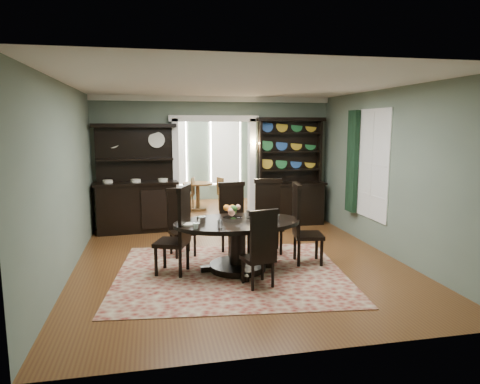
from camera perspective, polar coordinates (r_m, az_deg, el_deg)
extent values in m
cube|color=brown|center=(7.45, -0.01, -9.50)|extent=(5.50, 6.00, 0.01)
cube|color=white|center=(7.10, -0.01, 14.17)|extent=(5.50, 6.00, 0.01)
cube|color=slate|center=(7.10, -22.30, 1.38)|extent=(0.01, 6.00, 3.00)
cube|color=slate|center=(8.13, 19.36, 2.41)|extent=(0.01, 6.00, 3.00)
cube|color=slate|center=(4.26, 8.15, -2.65)|extent=(5.50, 0.01, 3.00)
cube|color=slate|center=(9.97, -13.92, 3.76)|extent=(1.85, 0.01, 3.00)
cube|color=slate|center=(10.48, 6.50, 4.20)|extent=(1.85, 0.01, 3.00)
cube|color=slate|center=(10.04, -3.52, 11.18)|extent=(1.80, 0.01, 0.50)
cube|color=white|center=(10.00, -3.49, 12.28)|extent=(5.50, 0.10, 0.12)
cube|color=brown|center=(12.00, -4.58, -2.45)|extent=(3.50, 3.50, 0.01)
cube|color=white|center=(11.78, -4.77, 12.04)|extent=(3.50, 3.50, 0.01)
cube|color=slate|center=(11.71, -13.23, 4.51)|extent=(0.01, 3.50, 3.00)
cube|color=slate|center=(12.13, 3.59, 4.87)|extent=(0.01, 3.50, 3.00)
cube|color=slate|center=(13.53, -5.58, 5.26)|extent=(3.50, 0.01, 3.00)
cube|color=white|center=(13.41, -9.19, 5.37)|extent=(1.05, 0.06, 2.20)
cube|color=white|center=(13.59, -1.98, 5.52)|extent=(1.05, 0.06, 2.20)
cube|color=white|center=(10.00, -8.56, 2.50)|extent=(0.14, 0.25, 2.50)
cube|color=white|center=(10.25, 1.55, 2.75)|extent=(0.14, 0.25, 2.50)
cube|color=white|center=(10.03, -3.51, 9.75)|extent=(2.08, 0.25, 0.14)
cube|color=white|center=(8.63, 17.30, 3.53)|extent=(0.02, 1.10, 2.00)
cube|color=white|center=(8.63, 17.21, 3.53)|extent=(0.01, 1.22, 2.12)
cube|color=#16331D|center=(9.19, 14.76, 3.94)|extent=(0.10, 0.35, 2.10)
cube|color=#AC7F2E|center=(10.14, 1.94, 6.08)|extent=(0.08, 0.05, 0.18)
sphere|color=#FFD88C|center=(9.97, 1.58, 6.49)|extent=(0.07, 0.07, 0.07)
sphere|color=#FFD88C|center=(10.02, 2.70, 6.50)|extent=(0.07, 0.07, 0.07)
cube|color=maroon|center=(6.97, -1.23, -10.73)|extent=(3.90, 3.47, 0.01)
ellipsoid|color=black|center=(6.90, -0.32, -4.13)|extent=(2.16, 1.45, 0.05)
cylinder|color=black|center=(6.91, -0.32, -4.44)|extent=(2.05, 2.05, 0.03)
cylinder|color=black|center=(6.99, -0.31, -7.14)|extent=(0.26, 0.26, 0.72)
cylinder|color=black|center=(7.10, -0.31, -9.93)|extent=(0.92, 0.92, 0.11)
cylinder|color=silver|center=(6.93, -1.01, -3.60)|extent=(0.32, 0.32, 0.06)
cube|color=black|center=(7.82, -7.66, -5.36)|extent=(0.52, 0.50, 0.06)
cube|color=black|center=(7.91, -8.13, -2.41)|extent=(0.43, 0.15, 0.73)
cube|color=black|center=(7.84, -8.19, 0.29)|extent=(0.47, 0.18, 0.08)
cylinder|color=black|center=(7.67, -8.45, -7.34)|extent=(0.05, 0.05, 0.43)
cylinder|color=black|center=(7.77, -6.04, -7.08)|extent=(0.05, 0.05, 0.43)
cylinder|color=black|center=(7.98, -9.17, -6.70)|extent=(0.05, 0.05, 0.43)
cylinder|color=black|center=(8.08, -6.84, -6.47)|extent=(0.05, 0.05, 0.43)
cube|color=black|center=(7.81, -0.59, -5.04)|extent=(0.53, 0.52, 0.06)
cube|color=black|center=(7.91, -1.12, -1.86)|extent=(0.47, 0.13, 0.79)
cube|color=black|center=(7.85, -1.13, 1.05)|extent=(0.51, 0.16, 0.08)
cylinder|color=black|center=(7.65, -1.39, -7.16)|extent=(0.05, 0.05, 0.47)
cylinder|color=black|center=(7.77, 1.15, -6.89)|extent=(0.05, 0.05, 0.47)
cylinder|color=black|center=(7.98, -2.29, -6.48)|extent=(0.05, 0.05, 0.47)
cylinder|color=black|center=(8.10, 0.16, -6.23)|extent=(0.05, 0.05, 0.47)
cube|color=black|center=(7.94, 3.93, -4.71)|extent=(0.53, 0.51, 0.06)
cube|color=black|center=(8.06, 3.73, -1.47)|extent=(0.48, 0.11, 0.82)
cube|color=black|center=(7.99, 3.76, 1.48)|extent=(0.53, 0.13, 0.08)
cylinder|color=black|center=(7.79, 2.75, -6.79)|extent=(0.05, 0.05, 0.48)
cylinder|color=black|center=(7.85, 5.49, -6.70)|extent=(0.05, 0.05, 0.48)
cylinder|color=black|center=(8.15, 2.39, -6.08)|extent=(0.05, 0.05, 0.48)
cylinder|color=black|center=(8.21, 5.01, -6.00)|extent=(0.05, 0.05, 0.48)
cube|color=black|center=(6.91, -9.09, -6.69)|extent=(0.63, 0.64, 0.07)
cube|color=black|center=(6.74, -7.42, -3.23)|extent=(0.24, 0.49, 0.85)
cube|color=black|center=(6.66, -7.49, 0.45)|extent=(0.27, 0.54, 0.09)
cylinder|color=black|center=(7.22, -10.02, -8.11)|extent=(0.05, 0.05, 0.50)
cylinder|color=black|center=(6.87, -11.15, -9.03)|extent=(0.05, 0.05, 0.50)
cylinder|color=black|center=(7.10, -7.00, -8.33)|extent=(0.05, 0.05, 0.50)
cylinder|color=black|center=(6.74, -7.98, -9.29)|extent=(0.05, 0.05, 0.50)
cube|color=black|center=(7.41, 9.09, -5.74)|extent=(0.54, 0.56, 0.06)
cube|color=black|center=(7.27, 7.53, -2.53)|extent=(0.13, 0.49, 0.83)
cube|color=black|center=(7.20, 7.60, 0.79)|extent=(0.16, 0.54, 0.09)
cylinder|color=black|center=(7.33, 10.83, -7.92)|extent=(0.05, 0.05, 0.49)
cylinder|color=black|center=(7.69, 10.17, -7.11)|extent=(0.05, 0.05, 0.49)
cylinder|color=black|center=(7.26, 7.85, -8.03)|extent=(0.05, 0.05, 0.49)
cylinder|color=black|center=(7.62, 7.34, -7.20)|extent=(0.05, 0.05, 0.49)
cube|color=black|center=(6.33, 2.39, -8.87)|extent=(0.50, 0.48, 0.05)
cube|color=black|center=(6.07, 3.19, -6.08)|extent=(0.42, 0.14, 0.71)
cube|color=black|center=(5.99, 3.22, -2.73)|extent=(0.46, 0.16, 0.07)
cylinder|color=black|center=(6.60, 3.01, -10.02)|extent=(0.05, 0.05, 0.42)
cylinder|color=black|center=(6.47, 0.41, -10.42)|extent=(0.05, 0.05, 0.42)
cylinder|color=black|center=(6.33, 4.40, -10.87)|extent=(0.05, 0.05, 0.42)
cylinder|color=black|center=(6.19, 1.70, -11.32)|extent=(0.05, 0.05, 0.42)
cube|color=black|center=(9.78, -13.60, -2.05)|extent=(1.75, 0.73, 1.06)
cube|color=black|center=(9.70, -13.72, 1.17)|extent=(1.86, 0.79, 0.05)
cube|color=black|center=(9.87, -13.81, 5.03)|extent=(1.71, 0.23, 1.26)
cube|color=black|center=(9.77, -13.80, 4.24)|extent=(1.67, 0.43, 0.04)
cube|color=black|center=(9.72, -13.97, 8.61)|extent=(1.84, 0.52, 0.09)
cube|color=black|center=(10.29, 6.73, -1.59)|extent=(1.52, 0.57, 0.97)
cube|color=black|center=(10.21, 6.78, 1.16)|extent=(1.63, 0.63, 0.04)
cube|color=black|center=(10.35, 6.48, 5.41)|extent=(1.51, 0.10, 1.47)
cube|color=black|center=(10.04, 2.67, 5.35)|extent=(0.06, 0.28, 1.51)
cube|color=black|center=(10.50, 10.50, 5.36)|extent=(0.06, 0.28, 1.51)
cube|color=black|center=(10.21, 6.79, 9.60)|extent=(1.63, 0.38, 0.09)
cube|color=black|center=(10.28, 6.63, 2.96)|extent=(1.52, 0.31, 0.03)
cube|color=black|center=(10.24, 6.67, 5.37)|extent=(1.52, 0.31, 0.03)
cube|color=black|center=(10.23, 6.71, 7.78)|extent=(1.52, 0.31, 0.03)
cylinder|color=brown|center=(11.90, -5.66, 1.13)|extent=(0.83, 0.83, 0.04)
cylinder|color=brown|center=(11.96, -5.64, -0.60)|extent=(0.10, 0.10, 0.73)
cylinder|color=brown|center=(12.02, -5.61, -2.26)|extent=(0.46, 0.46, 0.06)
cylinder|color=brown|center=(11.83, -7.11, -0.44)|extent=(0.39, 0.39, 0.04)
cube|color=brown|center=(11.75, -6.29, 0.74)|extent=(0.13, 0.35, 0.49)
cylinder|color=brown|center=(12.03, -7.59, -1.36)|extent=(0.04, 0.04, 0.44)
cylinder|color=brown|center=(11.76, -7.89, -1.60)|extent=(0.04, 0.04, 0.44)
cylinder|color=brown|center=(11.97, -6.30, -1.39)|extent=(0.04, 0.04, 0.44)
cylinder|color=brown|center=(11.70, -6.58, -1.63)|extent=(0.04, 0.04, 0.44)
cylinder|color=brown|center=(11.82, -1.89, -0.39)|extent=(0.39, 0.39, 0.04)
cube|color=brown|center=(11.69, -2.64, 0.73)|extent=(0.15, 0.34, 0.49)
cylinder|color=brown|center=(11.81, -0.97, -1.48)|extent=(0.04, 0.04, 0.44)
cylinder|color=brown|center=(12.04, -1.65, -1.28)|extent=(0.04, 0.04, 0.44)
cylinder|color=brown|center=(11.67, -2.12, -1.61)|extent=(0.04, 0.04, 0.44)
cylinder|color=brown|center=(11.90, -2.79, -1.41)|extent=(0.04, 0.04, 0.44)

